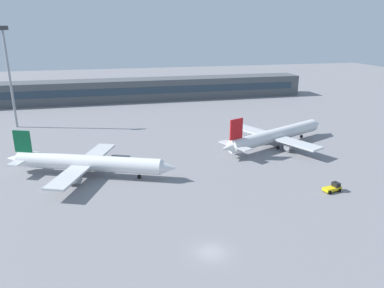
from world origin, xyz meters
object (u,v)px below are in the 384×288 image
floodlight_tower_west (9,72)px  baggage_tug_yellow (333,188)px  airplane_mid (277,135)px  airplane_near (89,163)px

floodlight_tower_west → baggage_tug_yellow: bearing=-43.1°
airplane_mid → baggage_tug_yellow: airplane_mid is taller
airplane_mid → baggage_tug_yellow: size_ratio=9.64×
baggage_tug_yellow → floodlight_tower_west: bearing=136.9°
baggage_tug_yellow → airplane_near: bearing=157.6°
airplane_near → floodlight_tower_west: bearing=117.1°
airplane_near → baggage_tug_yellow: (45.96, -18.98, -2.07)m
baggage_tug_yellow → floodlight_tower_west: floodlight_tower_west is taller
baggage_tug_yellow → floodlight_tower_west: (-69.63, 65.16, 16.60)m
airplane_mid → floodlight_tower_west: floodlight_tower_west is taller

